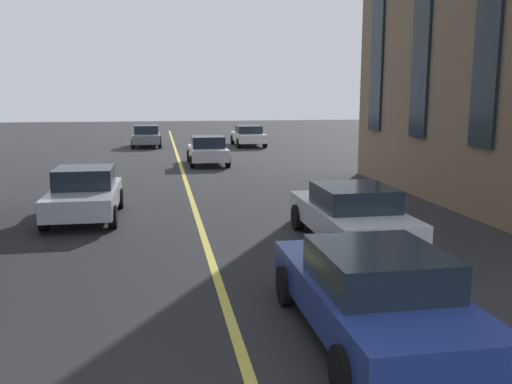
% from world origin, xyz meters
% --- Properties ---
extents(lane_centre_line, '(80.00, 0.16, 0.01)m').
position_xyz_m(lane_centre_line, '(20.00, 0.00, 0.00)').
color(lane_centre_line, '#D8C64C').
rests_on(lane_centre_line, ground_plane).
extents(car_white_oncoming, '(4.40, 1.95, 1.37)m').
position_xyz_m(car_white_oncoming, '(43.24, -4.90, 0.70)').
color(car_white_oncoming, silver).
rests_on(car_white_oncoming, ground_plane).
extents(car_white_far, '(3.90, 1.89, 1.40)m').
position_xyz_m(car_white_far, '(33.74, -1.34, 0.70)').
color(car_white_far, silver).
rests_on(car_white_far, ground_plane).
extents(car_blue_near, '(4.40, 1.95, 1.37)m').
position_xyz_m(car_blue_near, '(13.69, -1.85, 0.70)').
color(car_blue_near, navy).
rests_on(car_blue_near, ground_plane).
extents(car_grey_parked_b, '(3.90, 1.89, 1.40)m').
position_xyz_m(car_grey_parked_b, '(43.86, 1.80, 0.70)').
color(car_grey_parked_b, slate).
rests_on(car_grey_parked_b, ground_plane).
extents(car_white_parked_a, '(4.40, 1.95, 1.37)m').
position_xyz_m(car_white_parked_a, '(18.60, -3.29, 0.70)').
color(car_white_parked_a, silver).
rests_on(car_white_parked_a, ground_plane).
extents(car_silver_trailing, '(3.90, 1.89, 1.40)m').
position_xyz_m(car_silver_trailing, '(22.38, 3.06, 0.70)').
color(car_silver_trailing, '#B7BABF').
rests_on(car_silver_trailing, ground_plane).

